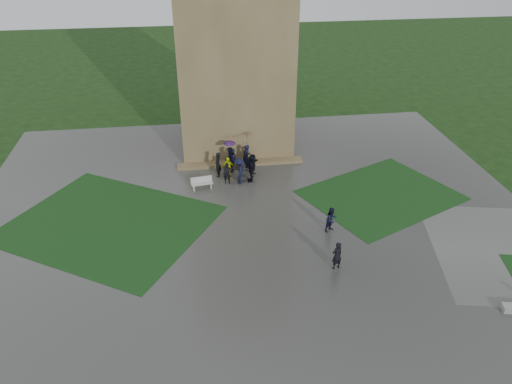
{
  "coord_description": "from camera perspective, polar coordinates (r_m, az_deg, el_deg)",
  "views": [
    {
      "loc": [
        -3.28,
        -21.38,
        16.19
      ],
      "look_at": [
        0.29,
        4.47,
        1.2
      ],
      "focal_mm": 35.0,
      "sensor_mm": 36.0,
      "label": 1
    }
  ],
  "objects": [
    {
      "name": "tower",
      "position": [
        37.23,
        -2.81,
        18.7
      ],
      "size": [
        8.0,
        8.0,
        18.0
      ],
      "primitive_type": "cube",
      "color": "brown",
      "rests_on": "ground"
    },
    {
      "name": "ground",
      "position": [
        27.02,
        0.7,
        -6.94
      ],
      "size": [
        120.0,
        120.0,
        0.0
      ],
      "primitive_type": "plane",
      "color": "black"
    },
    {
      "name": "pedestrian_mid",
      "position": [
        28.62,
        8.62,
        -3.12
      ],
      "size": [
        0.84,
        0.73,
        1.5
      ],
      "primitive_type": "imported",
      "rotation": [
        0.0,
        0.0,
        0.55
      ],
      "color": "black",
      "rests_on": "plaza"
    },
    {
      "name": "visitor_cluster",
      "position": [
        34.12,
        -1.78,
        3.84
      ],
      "size": [
        3.13,
        3.84,
        2.71
      ],
      "color": "black",
      "rests_on": "plaza"
    },
    {
      "name": "plaza",
      "position": [
        28.63,
        0.1,
        -4.55
      ],
      "size": [
        34.0,
        34.0,
        0.02
      ],
      "primitive_type": "cube",
      "color": "#353533",
      "rests_on": "ground"
    },
    {
      "name": "pedestrian_near",
      "position": [
        25.79,
        9.23,
        -7.18
      ],
      "size": [
        0.67,
        0.54,
        1.59
      ],
      "primitive_type": "imported",
      "rotation": [
        0.0,
        0.0,
        3.45
      ],
      "color": "black",
      "rests_on": "plaza"
    },
    {
      "name": "lawn_inset_left",
      "position": [
        30.54,
        -16.47,
        -3.47
      ],
      "size": [
        14.1,
        13.46,
        0.01
      ],
      "primitive_type": "cube",
      "rotation": [
        0.0,
        0.0,
        -0.56
      ],
      "color": "black",
      "rests_on": "plaza"
    },
    {
      "name": "lawn_inset_right",
      "position": [
        33.11,
        14.09,
        -0.34
      ],
      "size": [
        11.12,
        10.15,
        0.01
      ],
      "primitive_type": "cube",
      "rotation": [
        0.0,
        0.0,
        0.44
      ],
      "color": "black",
      "rests_on": "plaza"
    },
    {
      "name": "tower_plinth",
      "position": [
        35.94,
        -1.8,
        3.31
      ],
      "size": [
        9.0,
        0.8,
        0.22
      ],
      "primitive_type": "cube",
      "color": "brown",
      "rests_on": "plaza"
    },
    {
      "name": "bench",
      "position": [
        32.86,
        -6.21,
        1.04
      ],
      "size": [
        1.46,
        0.64,
        0.82
      ],
      "rotation": [
        0.0,
        0.0,
        0.15
      ],
      "color": "#B4B3AF",
      "rests_on": "plaza"
    }
  ]
}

